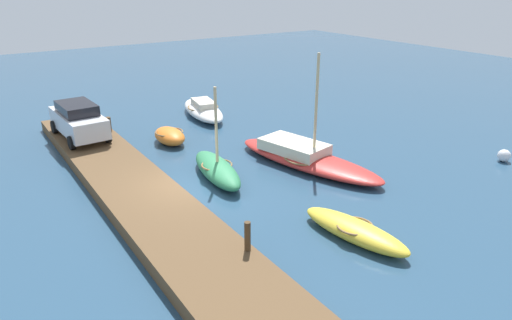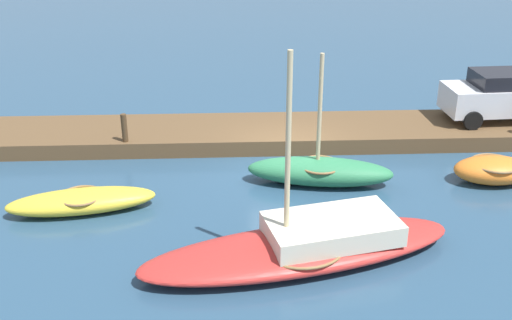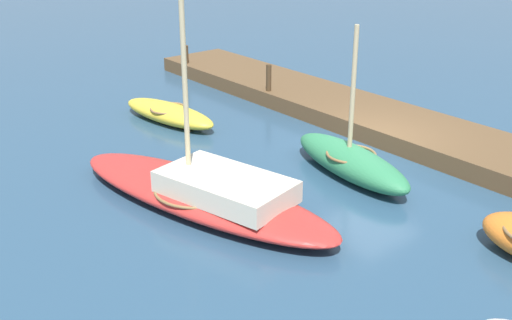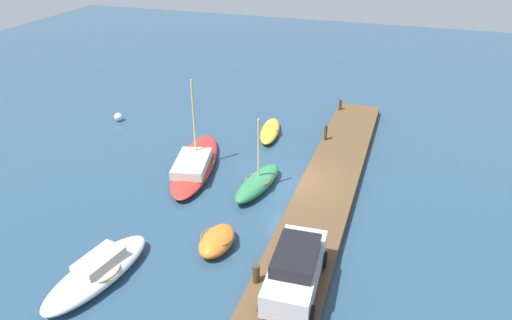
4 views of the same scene
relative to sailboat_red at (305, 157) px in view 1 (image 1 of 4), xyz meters
The scene contains 11 objects.
ground_plane 5.67m from the sailboat_red, 91.75° to the right, with size 84.00×84.00×0.00m, color navy.
dock_platform 7.44m from the sailboat_red, 91.33° to the right, with size 23.45×2.82×0.52m, color brown.
sailboat_red is the anchor object (origin of this frame).
rowboat_yellow 6.30m from the sailboat_red, 24.43° to the right, with size 4.07×1.75×0.61m.
dinghy_orange 7.16m from the sailboat_red, 147.48° to the right, with size 2.38×1.44×0.78m.
motorboat_white 9.35m from the sailboat_red, behind, with size 5.44×2.68×1.04m.
rowboat_green 4.07m from the sailboat_red, 102.73° to the right, with size 4.40×1.89×3.92m.
mooring_post_west 10.21m from the sailboat_red, 142.02° to the right, with size 0.27×0.27×0.75m, color #47331E.
mooring_post_mid_west 8.10m from the sailboat_red, 51.02° to the right, with size 0.19×0.19×0.93m, color #47331E.
parked_car 11.09m from the sailboat_red, 135.62° to the right, with size 4.29×2.07×1.73m.
marker_buoy 9.18m from the sailboat_red, 59.20° to the left, with size 0.57×0.57×0.57m, color silver.
Camera 1 is at (14.88, -6.73, 7.93)m, focal length 32.28 mm.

